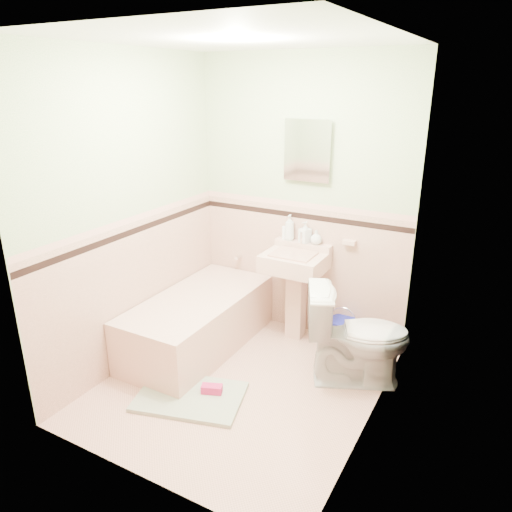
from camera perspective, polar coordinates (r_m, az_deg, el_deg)
The scene contains 32 objects.
floor at distance 3.93m, azimuth -1.82°, elevation -14.96°, with size 2.20×2.20×0.00m, color #DDA790.
ceiling at distance 3.24m, azimuth -2.35°, elevation 24.38°, with size 2.20×2.20×0.00m, color white.
wall_back at distance 4.32m, azimuth 5.48°, elevation 6.49°, with size 2.50×2.50×0.00m, color beige.
wall_front at distance 2.56m, azimuth -14.80°, elevation -3.76°, with size 2.50×2.50×0.00m, color beige.
wall_left at distance 3.97m, azimuth -14.60°, elevation 4.70°, with size 2.50×2.50×0.00m, color beige.
wall_right at distance 3.01m, azimuth 14.51°, elevation -0.07°, with size 2.50×2.50×0.00m, color beige.
wainscot_back at distance 4.51m, azimuth 5.15°, elevation -1.60°, with size 2.00×2.00×0.00m, color #DFAC96.
wainscot_front at distance 2.88m, azimuth -13.47°, elevation -15.62°, with size 2.00×2.00×0.00m, color #DFAC96.
wainscot_left at distance 4.17m, azimuth -13.71°, elevation -3.96°, with size 2.20×2.20×0.00m, color #DFAC96.
wainscot_right at distance 3.29m, azimuth 13.32°, elevation -10.74°, with size 2.20×2.20×0.00m, color #DFAC96.
accent_back at distance 4.34m, azimuth 5.33°, elevation 4.77°, with size 2.00×2.00×0.00m, color black.
accent_front at distance 2.62m, azimuth -14.29°, elevation -6.23°, with size 2.00×2.00×0.00m, color black.
accent_left at distance 3.99m, azimuth -14.25°, elevation 2.87°, with size 2.20×2.20×0.00m, color black.
accent_right at distance 3.06m, azimuth 13.98°, elevation -2.30°, with size 2.20×2.20×0.00m, color black.
cap_back at distance 4.32m, azimuth 5.37°, elevation 6.05°, with size 2.00×2.00×0.00m, color #DDA493.
cap_front at distance 2.58m, azimuth -14.47°, elevation -4.24°, with size 2.00×2.00×0.00m, color #DDA493.
cap_left at distance 3.96m, azimuth -14.37°, elevation 4.25°, with size 2.20×2.20×0.00m, color #DDA493.
cap_right at distance 3.03m, azimuth 14.14°, elevation -0.55°, with size 2.20×2.20×0.00m, color #DDA493.
bathtub at distance 4.35m, azimuth -6.84°, elevation -7.94°, with size 0.70×1.50×0.45m, color #D8A995.
tub_faucet at distance 4.74m, azimuth -2.00°, elevation -0.07°, with size 0.04×0.04×0.12m, color silver.
sink at distance 4.37m, azimuth 4.46°, elevation -4.91°, with size 0.53×0.48×0.83m, color #D8A995, non-canonical shape.
sink_faucet at distance 4.30m, azimuth 5.42°, elevation 2.25°, with size 0.02×0.02×0.10m, color silver.
medicine_cabinet at distance 4.20m, azimuth 6.15°, elevation 12.31°, with size 0.38×0.04×0.48m, color white.
soap_dish at distance 4.21m, azimuth 10.99°, elevation 1.60°, with size 0.11×0.06×0.04m, color #D8A995.
soap_bottle_left at distance 4.37m, azimuth 3.99°, elevation 3.39°, with size 0.09×0.09×0.23m, color #B2B2B2.
soap_bottle_mid at distance 4.32m, azimuth 5.83°, elevation 2.82°, with size 0.09×0.09×0.19m, color #B2B2B2.
soap_bottle_right at distance 4.29m, azimuth 7.13°, elevation 2.22°, with size 0.10×0.10×0.13m, color #B2B2B2.
tube at distance 4.41m, azimuth 3.34°, elevation 2.77°, with size 0.04×0.04×0.12m, color white.
toilet at distance 3.85m, azimuth 11.96°, elevation -9.22°, with size 0.45×0.78×0.80m, color white.
bucket at distance 4.47m, azimuth 10.17°, elevation -8.81°, with size 0.24×0.24×0.24m, color #1B21A0, non-canonical shape.
bath_mat at distance 3.81m, azimuth -7.79°, elevation -16.18°, with size 0.78×0.52×0.03m, color gray.
shoe at distance 3.79m, azimuth -5.25°, elevation -15.41°, with size 0.16×0.07×0.06m, color #BF1E59.
Camera 1 is at (1.66, -2.77, 2.25)m, focal length 33.78 mm.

